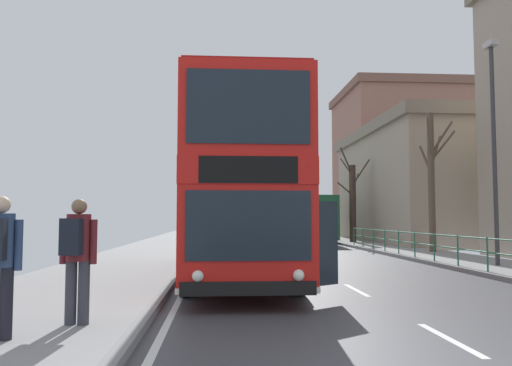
{
  "coord_description": "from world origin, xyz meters",
  "views": [
    {
      "loc": [
        -3.14,
        -4.35,
        1.65
      ],
      "look_at": [
        -2.26,
        8.12,
        2.5
      ],
      "focal_mm": 36.13,
      "sensor_mm": 36.0,
      "label": 1
    }
  ],
  "objects": [
    {
      "name": "bare_tree_far_01",
      "position": [
        6.48,
        18.3,
        3.52
      ],
      "size": [
        2.06,
        2.43,
        6.3
      ],
      "color": "brown",
      "rests_on": "ground"
    },
    {
      "name": "street_lamp_far_side",
      "position": [
        5.75,
        11.66,
        4.41
      ],
      "size": [
        0.28,
        0.6,
        7.33
      ],
      "color": "#38383D",
      "rests_on": "ground"
    },
    {
      "name": "pedestrian_companion",
      "position": [
        -5.17,
        3.2,
        1.19
      ],
      "size": [
        0.55,
        0.55,
        1.79
      ],
      "color": "#383842",
      "rests_on": "ground"
    },
    {
      "name": "background_building_01",
      "position": [
        13.26,
        29.03,
        3.88
      ],
      "size": [
        13.99,
        16.28,
        7.72
      ],
      "color": "gray",
      "rests_on": "ground"
    },
    {
      "name": "background_bus_far_lane",
      "position": [
        2.75,
        30.57,
        1.66
      ],
      "size": [
        2.69,
        9.36,
        3.04
      ],
      "color": "#19512D",
      "rests_on": "ground"
    },
    {
      "name": "bare_tree_far_02",
      "position": [
        5.37,
        28.11,
        2.74
      ],
      "size": [
        2.03,
        2.75,
        5.97
      ],
      "color": "#423328",
      "rests_on": "ground"
    },
    {
      "name": "background_building_00",
      "position": [
        14.56,
        41.19,
        6.7
      ],
      "size": [
        13.28,
        11.2,
        13.34
      ],
      "color": "#936656",
      "rests_on": "ground"
    },
    {
      "name": "double_decker_bus_main",
      "position": [
        -2.64,
        9.55,
        2.38
      ],
      "size": [
        3.19,
        10.2,
        4.55
      ],
      "color": "red",
      "rests_on": "ground"
    },
    {
      "name": "pedestrian_railing_far_kerb",
      "position": [
        4.45,
        10.75,
        0.8
      ],
      "size": [
        0.05,
        27.35,
        0.98
      ],
      "color": "#236B4C",
      "rests_on": "ground"
    }
  ]
}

